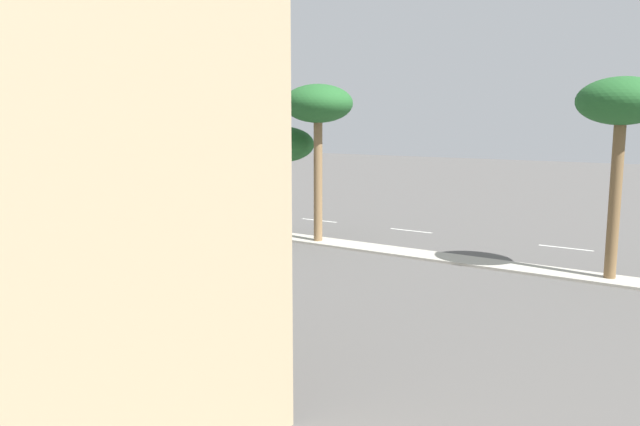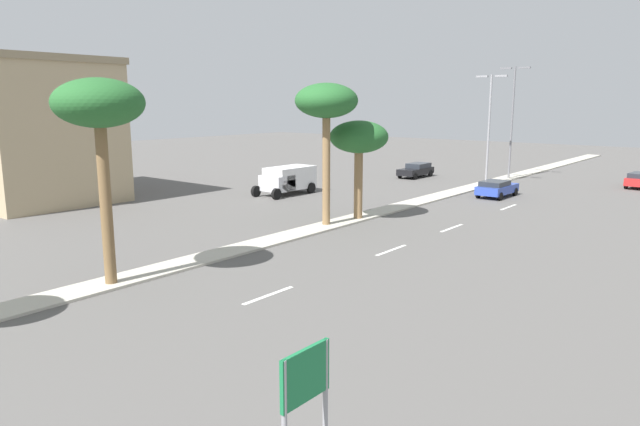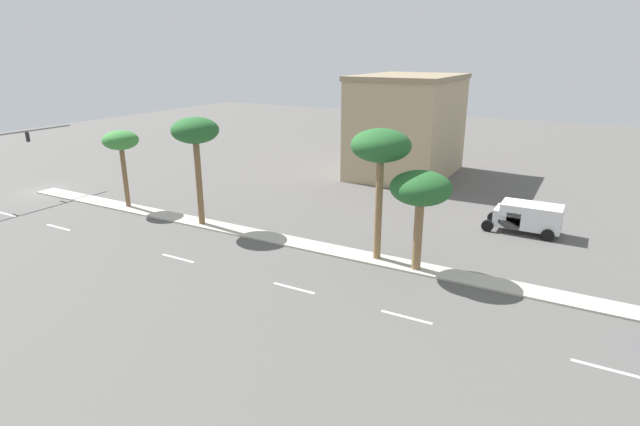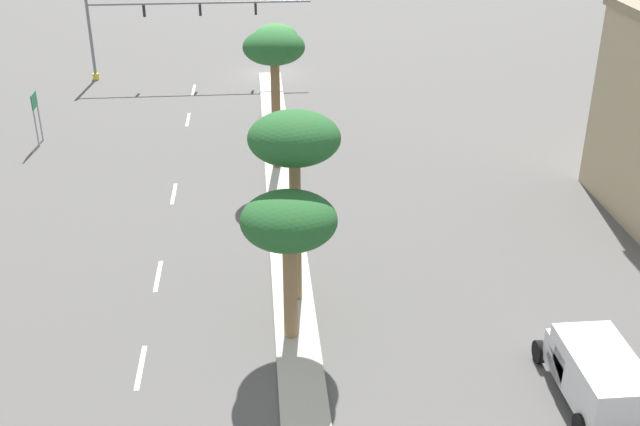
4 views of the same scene
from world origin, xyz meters
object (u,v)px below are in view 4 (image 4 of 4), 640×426
Objects in this scene: traffic_signal_gantry at (152,25)px; palm_tree_trailing at (276,39)px; directional_road_sign at (35,108)px; palm_tree_center at (289,224)px; palm_tree_rear at (294,143)px; box_truck at (596,373)px; palm_tree_leading at (274,51)px.

palm_tree_trailing reaches higher than traffic_signal_gantry.
palm_tree_center is at bearing 123.32° from directional_road_sign.
palm_tree_center is (0.48, 26.70, -0.56)m from palm_tree_trailing.
box_truck is (-10.33, 7.77, -6.19)m from palm_tree_rear.
palm_tree_leading is at bearing 87.51° from palm_tree_trailing.
palm_tree_leading is at bearing -64.91° from box_truck.
palm_tree_leading is 1.33× the size of palm_tree_center.
box_truck is at bearing 132.68° from directional_road_sign.
palm_tree_leading is (-15.46, 5.57, 4.88)m from directional_road_sign.
palm_tree_center is 1.15× the size of box_truck.
box_truck is (-10.64, 22.73, -6.05)m from palm_tree_leading.
palm_tree_rear reaches higher than directional_road_sign.
traffic_signal_gantry is 14.92m from palm_tree_trailing.
palm_tree_trailing is (-9.69, 11.26, 1.42)m from traffic_signal_gantry.
box_truck is (-10.73, 4.93, -3.99)m from palm_tree_center.
palm_tree_leading is 17.92m from palm_tree_center.
traffic_signal_gantry reaches higher than palm_tree_center.
directional_road_sign is 28.12m from palm_tree_center.
directional_road_sign is at bearing -56.68° from palm_tree_center.
directional_road_sign is 0.55× the size of palm_tree_center.
box_truck is at bearing 143.05° from palm_tree_rear.
palm_tree_rear reaches higher than traffic_signal_gantry.
palm_tree_rear is (-15.77, 20.54, 5.02)m from directional_road_sign.
box_truck is at bearing 107.97° from palm_tree_trailing.
directional_road_sign is 0.51× the size of palm_tree_trailing.
directional_road_sign reaches higher than box_truck.
traffic_signal_gantry is 5.28× the size of directional_road_sign.
palm_tree_leading is 25.82m from box_truck.
directional_road_sign is 17.14m from palm_tree_leading.
traffic_signal_gantry is at bearing -74.68° from palm_tree_rear.
traffic_signal_gantry is 36.54m from palm_tree_rear.
directional_road_sign is 0.41× the size of palm_tree_leading.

